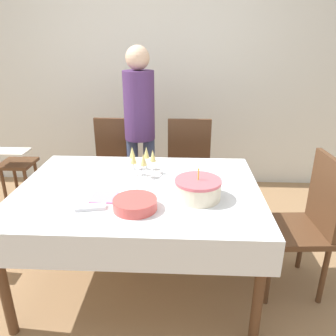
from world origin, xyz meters
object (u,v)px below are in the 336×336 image
at_px(dining_chair_far_right, 189,168).
at_px(birthday_cake, 198,189).
at_px(champagne_tray, 142,163).
at_px(plate_stack_main, 135,204).
at_px(person_standing, 140,119).
at_px(dining_chair_right_end, 305,219).
at_px(high_chair, 18,171).
at_px(dining_chair_far_left, 115,166).

bearing_deg(dining_chair_far_right, birthday_cake, -88.05).
distance_m(champagne_tray, plate_stack_main, 0.53).
distance_m(dining_chair_far_right, plate_stack_main, 1.25).
xyz_separation_m(champagne_tray, person_standing, (-0.11, 0.77, 0.13)).
distance_m(dining_chair_right_end, high_chair, 2.53).
xyz_separation_m(dining_chair_right_end, person_standing, (-1.22, 1.00, 0.43)).
height_order(person_standing, high_chair, person_standing).
height_order(plate_stack_main, high_chair, plate_stack_main).
bearing_deg(champagne_tray, birthday_cake, -44.23).
relative_size(dining_chair_far_left, plate_stack_main, 3.83).
bearing_deg(dining_chair_far_left, dining_chair_far_right, 0.00).
relative_size(dining_chair_far_right, plate_stack_main, 3.83).
bearing_deg(high_chair, dining_chair_far_left, 2.17).
bearing_deg(high_chair, dining_chair_right_end, -19.81).
bearing_deg(champagne_tray, dining_chair_far_right, 62.21).
bearing_deg(dining_chair_far_left, dining_chair_right_end, -31.55).
height_order(dining_chair_far_left, dining_chair_far_right, same).
xyz_separation_m(dining_chair_right_end, plate_stack_main, (-1.09, -0.29, 0.24)).
bearing_deg(high_chair, champagne_tray, -26.18).
distance_m(plate_stack_main, high_chair, 1.76).
distance_m(birthday_cake, high_chair, 1.96).
height_order(dining_chair_far_right, champagne_tray, dining_chair_far_right).
height_order(dining_chair_right_end, high_chair, dining_chair_right_end).
height_order(dining_chair_right_end, person_standing, person_standing).
bearing_deg(dining_chair_far_left, plate_stack_main, -72.82).
xyz_separation_m(dining_chair_far_left, dining_chair_far_right, (0.69, 0.00, 0.00)).
xyz_separation_m(dining_chair_far_left, plate_stack_main, (0.37, -1.19, 0.24)).
height_order(birthday_cake, high_chair, birthday_cake).
bearing_deg(dining_chair_far_right, person_standing, 166.82).
height_order(dining_chair_right_end, champagne_tray, dining_chair_right_end).
height_order(dining_chair_far_left, birthday_cake, dining_chair_far_left).
distance_m(dining_chair_far_right, dining_chair_right_end, 1.17).
distance_m(dining_chair_far_right, champagne_tray, 0.80).
distance_m(dining_chair_far_left, champagne_tray, 0.80).
distance_m(dining_chair_far_left, dining_chair_right_end, 1.71).
bearing_deg(champagne_tray, dining_chair_far_left, 117.58).
bearing_deg(champagne_tray, dining_chair_right_end, -11.83).
bearing_deg(birthday_cake, champagne_tray, 135.77).
height_order(champagne_tray, person_standing, person_standing).
distance_m(dining_chair_right_end, plate_stack_main, 1.15).
bearing_deg(plate_stack_main, champagne_tray, 92.41).
distance_m(dining_chair_right_end, champagne_tray, 1.17).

